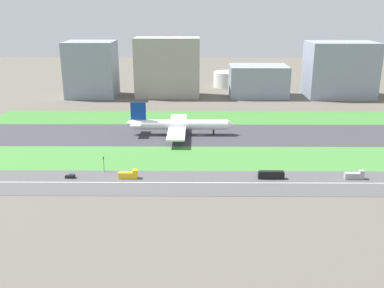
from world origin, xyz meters
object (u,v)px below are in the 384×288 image
airliner (178,125)px  office_tower (258,81)px  traffic_light (104,163)px  hangar_building (167,67)px  fuel_tank_centre (266,78)px  terminal_building (92,69)px  truck_1 (129,175)px  car_1 (71,176)px  truck_0 (355,175)px  fuel_tank_west (227,79)px  cargo_warehouse (340,70)px  bus_0 (271,175)px

airliner → office_tower: office_tower is taller
traffic_light → hangar_building: bearing=83.8°
hangar_building → fuel_tank_centre: size_ratio=2.60×
terminal_building → fuel_tank_centre: 160.70m
airliner → terminal_building: 138.39m
truck_1 → traffic_light: (-12.65, 7.99, 2.62)m
car_1 → traffic_light: size_ratio=0.61×
car_1 → terminal_building: (-31.11, 182.00, 21.94)m
car_1 → terminal_building: terminal_building is taller
truck_0 → fuel_tank_centre: size_ratio=0.41×
office_tower → fuel_tank_west: bearing=116.7°
cargo_warehouse → bus_0: bearing=-115.4°
airliner → car_1: 82.02m
hangar_building → fuel_tank_west: hangar_building is taller
terminal_building → office_tower: size_ratio=0.95×
airliner → fuel_tank_west: 164.06m
terminal_building → cargo_warehouse: bearing=0.0°
fuel_tank_centre → office_tower: bearing=-107.0°
terminal_building → bus_0: bearing=-56.4°
hangar_building → fuel_tank_west: 72.01m
car_1 → hangar_building: size_ratio=0.08×
car_1 → fuel_tank_west: fuel_tank_west is taller
fuel_tank_centre → cargo_warehouse: bearing=-39.9°
traffic_light → hangar_building: hangar_building is taller
bus_0 → truck_1: bearing=180.0°
truck_0 → fuel_tank_centre: (-4.52, 227.00, 6.43)m
terminal_building → fuel_tank_west: size_ratio=1.77×
truck_1 → cargo_warehouse: bearing=50.5°
truck_0 → traffic_light: bearing=176.0°
terminal_building → fuel_tank_west: 126.44m
bus_0 → office_tower: size_ratio=0.24×
truck_1 → fuel_tank_west: 234.83m
truck_1 → hangar_building: 183.52m
bus_0 → fuel_tank_centre: fuel_tank_centre is taller
airliner → cargo_warehouse: bearing=41.1°
truck_1 → fuel_tank_west: fuel_tank_west is taller
fuel_tank_centre → car_1: bearing=-118.3°
car_1 → traffic_light: 16.01m
fuel_tank_west → truck_1: bearing=-104.8°
traffic_light → hangar_building: (19.06, 174.01, 20.09)m
bus_0 → hangar_building: bearing=107.5°
bus_0 → fuel_tank_centre: size_ratio=0.56×
office_tower → cargo_warehouse: (67.52, 0.00, 9.67)m
truck_0 → hangar_building: hangar_building is taller
fuel_tank_centre → fuel_tank_west: bearing=180.0°
terminal_building → truck_0: bearing=-49.0°
truck_1 → car_1: (-26.10, 0.00, -0.75)m
cargo_warehouse → truck_0: bearing=-105.1°
truck_0 → fuel_tank_centre: fuel_tank_centre is taller
cargo_warehouse → fuel_tank_centre: cargo_warehouse is taller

